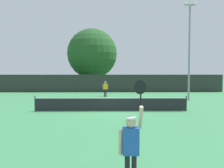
{
  "coord_description": "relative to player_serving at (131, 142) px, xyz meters",
  "views": [
    {
      "loc": [
        -0.09,
        -17.01,
        2.81
      ],
      "look_at": [
        0.12,
        4.48,
        1.67
      ],
      "focal_mm": 39.39,
      "sensor_mm": 36.0,
      "label": 1
    }
  ],
  "objects": [
    {
      "name": "ground_plane",
      "position": [
        -0.41,
        11.39,
        -1.16
      ],
      "size": [
        120.0,
        120.0,
        0.0
      ],
      "primitive_type": "plane",
      "color": "#387F4C"
    },
    {
      "name": "perimeter_fence",
      "position": [
        -0.41,
        27.13,
        0.01
      ],
      "size": [
        30.16,
        0.12,
        2.33
      ],
      "primitive_type": "cube",
      "color": "#2D332D",
      "rests_on": "ground"
    },
    {
      "name": "parked_car_far",
      "position": [
        1.43,
        34.58,
        -0.38
      ],
      "size": [
        2.29,
        4.36,
        1.69
      ],
      "rotation": [
        0.0,
        0.0,
        -0.1
      ],
      "color": "#B7B7BC",
      "rests_on": "ground"
    },
    {
      "name": "player_receiving",
      "position": [
        -0.97,
        21.04,
        -0.14
      ],
      "size": [
        0.57,
        0.24,
        1.66
      ],
      "rotation": [
        0.0,
        0.0,
        3.14
      ],
      "color": "yellow",
      "rests_on": "ground"
    },
    {
      "name": "large_tree",
      "position": [
        -3.23,
        32.9,
        4.36
      ],
      "size": [
        7.75,
        7.75,
        9.4
      ],
      "color": "brown",
      "rests_on": "ground"
    },
    {
      "name": "tennis_ball",
      "position": [
        -0.74,
        11.54,
        -1.12
      ],
      "size": [
        0.07,
        0.07,
        0.07
      ],
      "primitive_type": "sphere",
      "color": "#CCE033",
      "rests_on": "ground"
    },
    {
      "name": "tennis_net",
      "position": [
        -0.41,
        11.39,
        -0.64
      ],
      "size": [
        10.64,
        0.08,
        1.07
      ],
      "color": "#232328",
      "rests_on": "ground"
    },
    {
      "name": "parked_car_mid",
      "position": [
        -3.84,
        33.38,
        -0.38
      ],
      "size": [
        2.44,
        4.41,
        1.69
      ],
      "rotation": [
        0.0,
        0.0,
        0.13
      ],
      "color": "black",
      "rests_on": "ground"
    },
    {
      "name": "parked_car_near",
      "position": [
        -8.39,
        33.4,
        -0.38
      ],
      "size": [
        2.5,
        4.43,
        1.69
      ],
      "rotation": [
        0.0,
        0.0,
        0.15
      ],
      "color": "white",
      "rests_on": "ground"
    },
    {
      "name": "player_serving",
      "position": [
        0.0,
        0.0,
        0.0
      ],
      "size": [
        0.68,
        0.4,
        2.6
      ],
      "color": "blue",
      "rests_on": "ground"
    },
    {
      "name": "light_pole",
      "position": [
        7.11,
        17.87,
        4.08
      ],
      "size": [
        1.18,
        0.28,
        9.33
      ],
      "color": "gray",
      "rests_on": "ground"
    }
  ]
}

